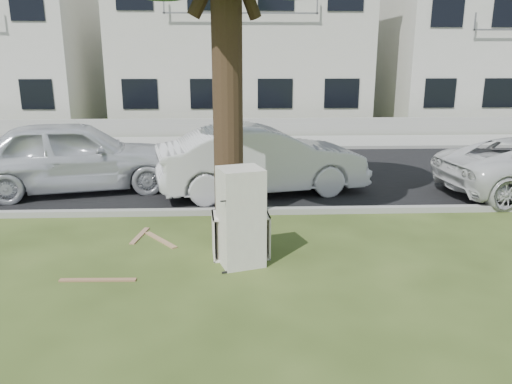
{
  "coord_description": "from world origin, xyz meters",
  "views": [
    {
      "loc": [
        -0.27,
        -7.25,
        3.15
      ],
      "look_at": [
        0.06,
        0.6,
        0.98
      ],
      "focal_mm": 35.0,
      "sensor_mm": 36.0,
      "label": 1
    }
  ],
  "objects_px": {
    "fridge": "(241,217)",
    "car_left": "(74,156)",
    "car_center": "(262,160)",
    "cabinet": "(241,235)"
  },
  "relations": [
    {
      "from": "fridge",
      "to": "car_left",
      "type": "bearing_deg",
      "value": 113.4
    },
    {
      "from": "car_left",
      "to": "cabinet",
      "type": "bearing_deg",
      "value": -149.67
    },
    {
      "from": "car_center",
      "to": "car_left",
      "type": "bearing_deg",
      "value": 72.33
    },
    {
      "from": "cabinet",
      "to": "car_center",
      "type": "distance_m",
      "value": 3.83
    },
    {
      "from": "fridge",
      "to": "cabinet",
      "type": "xyz_separation_m",
      "value": [
        -0.0,
        0.33,
        -0.41
      ]
    },
    {
      "from": "fridge",
      "to": "car_center",
      "type": "xyz_separation_m",
      "value": [
        0.53,
        4.1,
        0.03
      ]
    },
    {
      "from": "fridge",
      "to": "car_left",
      "type": "distance_m",
      "value": 5.93
    },
    {
      "from": "car_center",
      "to": "cabinet",
      "type": "bearing_deg",
      "value": 159.45
    },
    {
      "from": "fridge",
      "to": "cabinet",
      "type": "bearing_deg",
      "value": 73.08
    },
    {
      "from": "car_left",
      "to": "fridge",
      "type": "bearing_deg",
      "value": -151.83
    }
  ]
}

